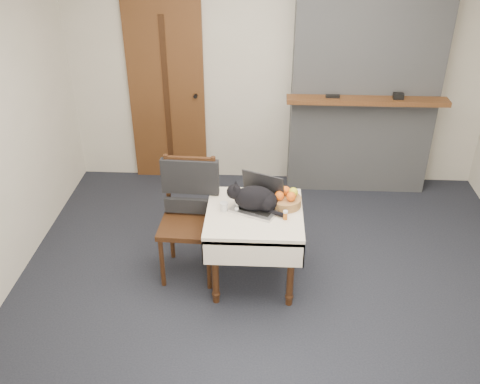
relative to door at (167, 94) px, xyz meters
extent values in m
plane|color=black|center=(1.20, -1.97, -1.00)|extent=(4.50, 4.50, 0.00)
cube|color=beige|center=(1.20, 0.03, 0.30)|extent=(4.50, 0.02, 2.60)
cube|color=brown|center=(0.00, 0.00, 0.00)|extent=(0.82, 0.05, 2.00)
cube|color=#391F0F|center=(0.00, -0.03, 0.00)|extent=(0.06, 0.01, 1.70)
cylinder|color=black|center=(0.32, -0.04, 0.00)|extent=(0.04, 0.06, 0.04)
cube|color=gray|center=(2.10, -0.12, 0.30)|extent=(1.50, 0.30, 2.60)
cube|color=brown|center=(2.10, -0.36, 0.10)|extent=(1.62, 0.18, 0.05)
cube|color=black|center=(1.75, -0.36, 0.14)|extent=(0.14, 0.04, 0.03)
cube|color=black|center=(2.40, -0.36, 0.16)|extent=(0.10, 0.07, 0.06)
cylinder|color=#391F0F|center=(0.71, -2.17, -0.68)|extent=(0.06, 0.06, 0.64)
sphere|color=#391F0F|center=(0.71, -2.17, -0.92)|extent=(0.07, 0.07, 0.07)
cylinder|color=#391F0F|center=(1.31, -2.17, -0.68)|extent=(0.06, 0.06, 0.64)
sphere|color=#391F0F|center=(1.31, -2.17, -0.92)|extent=(0.07, 0.07, 0.07)
cylinder|color=#391F0F|center=(0.71, -1.57, -0.68)|extent=(0.06, 0.06, 0.64)
sphere|color=#391F0F|center=(0.71, -1.57, -0.92)|extent=(0.07, 0.07, 0.07)
cylinder|color=#391F0F|center=(1.31, -1.57, -0.68)|extent=(0.06, 0.06, 0.64)
sphere|color=#391F0F|center=(1.31, -1.57, -0.92)|extent=(0.07, 0.07, 0.07)
cube|color=#F2E5CD|center=(1.01, -1.87, -0.33)|extent=(0.78, 0.78, 0.06)
cube|color=#F2E5CD|center=(1.01, -2.25, -0.44)|extent=(0.78, 0.01, 0.22)
cube|color=#F2E5CD|center=(1.01, -1.48, -0.44)|extent=(0.78, 0.01, 0.22)
cube|color=#F2E5CD|center=(0.63, -1.87, -0.44)|extent=(0.01, 0.78, 0.22)
cube|color=#F2E5CD|center=(1.40, -1.87, -0.44)|extent=(0.01, 0.78, 0.22)
cube|color=#B7B7BC|center=(1.01, -1.84, -0.29)|extent=(0.43, 0.38, 0.02)
cube|color=black|center=(1.01, -1.84, -0.28)|extent=(0.35, 0.28, 0.00)
cube|color=black|center=(1.08, -1.70, -0.15)|extent=(0.36, 0.21, 0.25)
cube|color=#ACD9FC|center=(1.08, -1.70, -0.15)|extent=(0.33, 0.18, 0.22)
ellipsoid|color=black|center=(1.01, -1.84, -0.19)|extent=(0.34, 0.21, 0.21)
ellipsoid|color=black|center=(1.11, -1.84, -0.21)|extent=(0.18, 0.20, 0.17)
sphere|color=black|center=(0.84, -1.82, -0.14)|extent=(0.13, 0.13, 0.12)
ellipsoid|color=white|center=(0.80, -1.82, -0.17)|extent=(0.06, 0.07, 0.06)
ellipsoid|color=white|center=(0.87, -1.83, -0.23)|extent=(0.05, 0.07, 0.08)
cone|color=black|center=(0.85, -1.86, -0.08)|extent=(0.04, 0.05, 0.05)
cone|color=black|center=(0.85, -1.79, -0.08)|extent=(0.04, 0.05, 0.05)
cylinder|color=black|center=(1.17, -1.92, -0.27)|extent=(0.18, 0.11, 0.04)
sphere|color=white|center=(0.86, -1.87, -0.28)|extent=(0.04, 0.04, 0.04)
sphere|color=white|center=(0.87, -1.79, -0.28)|extent=(0.04, 0.04, 0.04)
cylinder|color=silver|center=(0.76, -1.86, -0.26)|extent=(0.07, 0.07, 0.07)
cylinder|color=#AF5A15|center=(1.26, -1.97, -0.27)|extent=(0.03, 0.03, 0.06)
cylinder|color=silver|center=(1.26, -1.97, -0.23)|extent=(0.04, 0.04, 0.01)
cylinder|color=#A06740|center=(1.26, -1.76, -0.26)|extent=(0.26, 0.26, 0.07)
sphere|color=#FF5A15|center=(1.21, -1.79, -0.19)|extent=(0.08, 0.08, 0.08)
sphere|color=#FF5A15|center=(1.30, -1.80, -0.19)|extent=(0.08, 0.08, 0.08)
sphere|color=#FF5A15|center=(1.26, -1.71, -0.19)|extent=(0.08, 0.08, 0.08)
sphere|color=#FCFF29|center=(1.32, -1.73, -0.19)|extent=(0.08, 0.08, 0.08)
sphere|color=#FF5A15|center=(1.22, -1.72, -0.19)|extent=(0.08, 0.08, 0.08)
cube|color=black|center=(1.18, -1.79, -0.30)|extent=(0.15, 0.07, 0.01)
cube|color=#391F0F|center=(0.45, -1.79, -0.50)|extent=(0.49, 0.49, 0.04)
cylinder|color=#391F0F|center=(0.24, -1.98, -0.75)|extent=(0.04, 0.04, 0.50)
cylinder|color=#391F0F|center=(0.64, -2.00, -0.75)|extent=(0.04, 0.04, 0.50)
cylinder|color=#391F0F|center=(0.26, -1.58, -0.75)|extent=(0.04, 0.04, 0.50)
cylinder|color=#391F0F|center=(0.66, -1.60, -0.75)|extent=(0.04, 0.04, 0.50)
cylinder|color=#391F0F|center=(0.26, -1.58, -0.22)|extent=(0.04, 0.04, 0.55)
cylinder|color=#391F0F|center=(0.66, -1.60, -0.22)|extent=(0.04, 0.04, 0.55)
cube|color=#391F0F|center=(0.46, -1.59, -0.11)|extent=(0.40, 0.05, 0.31)
cube|color=black|center=(0.46, -1.60, -0.14)|extent=(0.49, 0.09, 0.31)
camera|label=1|loc=(1.08, -5.52, 2.02)|focal=40.00mm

